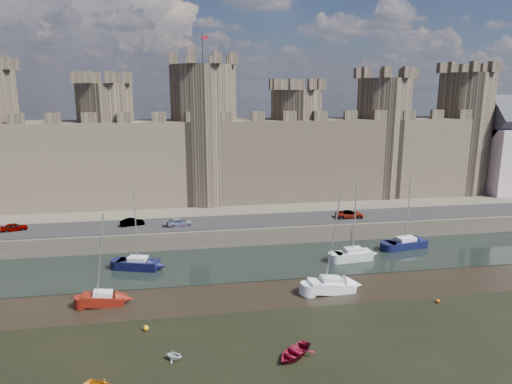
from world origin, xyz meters
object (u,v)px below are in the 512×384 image
sailboat_2 (353,254)px  car_0 (14,227)px  car_1 (132,222)px  sailboat_5 (331,285)px  car_3 (350,214)px  sailboat_3 (406,243)px  car_2 (180,223)px  sailboat_4 (103,299)px  sailboat_1 (138,263)px

sailboat_2 → car_0: bearing=159.5°
car_1 → sailboat_5: 30.68m
car_3 → sailboat_5: bearing=159.4°
car_1 → car_3: 32.13m
car_3 → sailboat_2: 11.47m
car_3 → sailboat_3: 9.53m
car_1 → car_2: car_1 is taller
sailboat_3 → car_2: bearing=156.9°
car_2 → sailboat_2: 24.47m
car_0 → car_3: bearing=-106.5°
sailboat_4 → sailboat_5: sailboat_5 is taller
car_3 → sailboat_3: size_ratio=0.43×
car_2 → sailboat_4: 20.11m
car_0 → sailboat_3: bearing=-114.3°
car_2 → car_3: bearing=-100.1°
car_0 → sailboat_4: (14.69, -19.73, -2.34)m
sailboat_2 → sailboat_3: bearing=14.3°
car_0 → sailboat_5: 43.80m
car_3 → sailboat_4: size_ratio=0.44×
car_0 → sailboat_4: bearing=-158.3°
car_3 → sailboat_1: size_ratio=0.43×
sailboat_4 → sailboat_5: bearing=-4.2°
car_2 → sailboat_2: bearing=-126.1°
sailboat_1 → car_0: bearing=165.3°
car_1 → car_0: bearing=76.5°
car_1 → sailboat_1: size_ratio=0.33×
sailboat_1 → car_1: bearing=115.2°
car_1 → sailboat_1: sailboat_1 is taller
car_3 → sailboat_5: sailboat_5 is taller
car_0 → sailboat_2: size_ratio=0.32×
car_1 → car_3: bearing=-105.1°
sailboat_1 → sailboat_5: (21.27, -9.91, -0.01)m
car_1 → car_3: car_3 is taller
sailboat_4 → sailboat_1: bearing=71.4°
sailboat_1 → car_2: bearing=77.7°
sailboat_1 → sailboat_3: sailboat_1 is taller
car_0 → car_1: 15.80m
car_2 → sailboat_5: bearing=-150.1°
car_0 → sailboat_3: size_ratio=0.34×
car_2 → sailboat_1: sailboat_1 is taller
car_0 → sailboat_5: bearing=-132.9°
car_2 → sailboat_5: 25.15m
car_3 → sailboat_3: (5.41, -7.49, -2.33)m
car_1 → sailboat_1: 10.82m
car_3 → sailboat_5: (-9.29, -19.19, -2.32)m
car_1 → sailboat_1: (1.55, -10.47, -2.26)m
car_2 → car_1: bearing=69.6°
sailboat_1 → sailboat_5: 23.46m
car_1 → sailboat_3: size_ratio=0.34×
sailboat_2 → sailboat_5: size_ratio=0.95×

